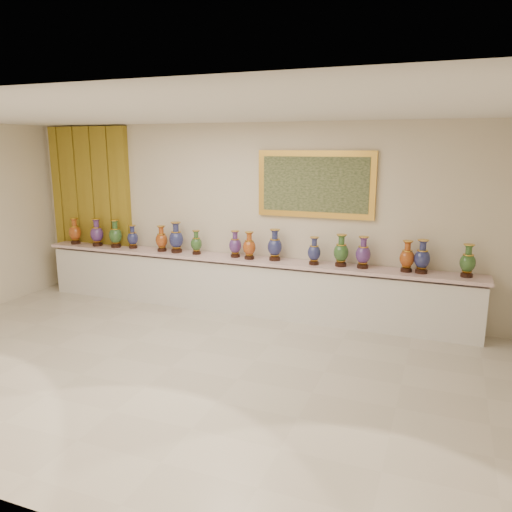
{
  "coord_description": "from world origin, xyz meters",
  "views": [
    {
      "loc": [
        3.02,
        -4.89,
        2.65
      ],
      "look_at": [
        0.46,
        1.7,
        1.08
      ],
      "focal_mm": 35.0,
      "sensor_mm": 36.0,
      "label": 1
    }
  ],
  "objects_px": {
    "vase_0": "(75,232)",
    "vase_2": "(115,235)",
    "counter": "(242,285)",
    "vase_1": "(97,234)"
  },
  "relations": [
    {
      "from": "vase_0",
      "to": "vase_1",
      "type": "height_order",
      "value": "vase_1"
    },
    {
      "from": "vase_0",
      "to": "vase_2",
      "type": "relative_size",
      "value": 0.97
    },
    {
      "from": "vase_1",
      "to": "vase_2",
      "type": "xyz_separation_m",
      "value": [
        0.39,
        0.01,
        -0.0
      ]
    },
    {
      "from": "vase_1",
      "to": "counter",
      "type": "bearing_deg",
      "value": 1.05
    },
    {
      "from": "counter",
      "to": "vase_0",
      "type": "height_order",
      "value": "vase_0"
    },
    {
      "from": "vase_0",
      "to": "vase_2",
      "type": "distance_m",
      "value": 0.88
    },
    {
      "from": "vase_1",
      "to": "vase_2",
      "type": "distance_m",
      "value": 0.39
    },
    {
      "from": "counter",
      "to": "vase_0",
      "type": "bearing_deg",
      "value": -179.25
    },
    {
      "from": "vase_1",
      "to": "vase_0",
      "type": "bearing_deg",
      "value": 179.03
    },
    {
      "from": "vase_0",
      "to": "vase_2",
      "type": "bearing_deg",
      "value": 0.09
    }
  ]
}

